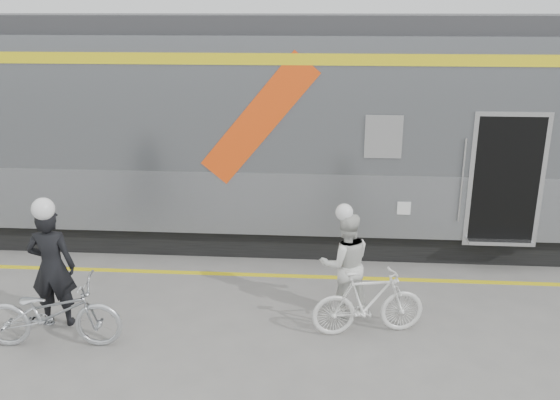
# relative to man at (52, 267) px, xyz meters

# --- Properties ---
(ground) EXTENTS (90.00, 90.00, 0.00)m
(ground) POSITION_rel_man_xyz_m (3.54, -0.40, -0.86)
(ground) COLOR slate
(ground) RESTS_ON ground
(train) EXTENTS (24.00, 3.17, 4.10)m
(train) POSITION_rel_man_xyz_m (4.41, 3.80, 1.20)
(train) COLOR black
(train) RESTS_ON ground
(safety_strip) EXTENTS (24.00, 0.12, 0.01)m
(safety_strip) POSITION_rel_man_xyz_m (3.54, 1.75, -0.85)
(safety_strip) COLOR yellow
(safety_strip) RESTS_ON ground
(man) EXTENTS (0.66, 0.46, 1.72)m
(man) POSITION_rel_man_xyz_m (0.00, 0.00, 0.00)
(man) COLOR black
(man) RESTS_ON ground
(bicycle_left) EXTENTS (1.84, 0.77, 0.94)m
(bicycle_left) POSITION_rel_man_xyz_m (0.20, -0.55, -0.39)
(bicycle_left) COLOR #B5B9BD
(bicycle_left) RESTS_ON ground
(woman) EXTENTS (0.84, 0.72, 1.52)m
(woman) POSITION_rel_man_xyz_m (4.00, 0.61, -0.10)
(woman) COLOR silver
(woman) RESTS_ON ground
(bicycle_right) EXTENTS (1.59, 0.74, 0.92)m
(bicycle_right) POSITION_rel_man_xyz_m (4.30, 0.06, -0.40)
(bicycle_right) COLOR silver
(bicycle_right) RESTS_ON ground
(helmet_man) EXTENTS (0.30, 0.30, 0.30)m
(helmet_man) POSITION_rel_man_xyz_m (0.00, 0.00, 1.01)
(helmet_man) COLOR white
(helmet_man) RESTS_ON man
(helmet_woman) EXTENTS (0.24, 0.24, 0.24)m
(helmet_woman) POSITION_rel_man_xyz_m (4.00, 0.61, 0.79)
(helmet_woman) COLOR white
(helmet_woman) RESTS_ON woman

